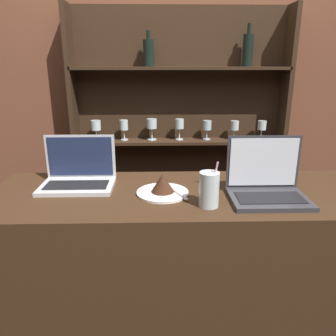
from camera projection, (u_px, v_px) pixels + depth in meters
bar_counter at (178, 297)px, 1.57m from camera, size 1.64×0.56×1.08m
back_wall at (171, 102)px, 2.35m from camera, size 7.00×0.06×2.70m
back_shelf at (179, 148)px, 2.37m from camera, size 1.47×0.18×1.98m
laptop_near at (79, 175)px, 1.47m from camera, size 0.32×0.21×0.22m
laptop_far at (267, 185)px, 1.33m from camera, size 0.31×0.22×0.24m
cake_plate at (163, 187)px, 1.38m from camera, size 0.22×0.22×0.09m
water_glass at (209, 189)px, 1.25m from camera, size 0.08×0.08×0.18m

